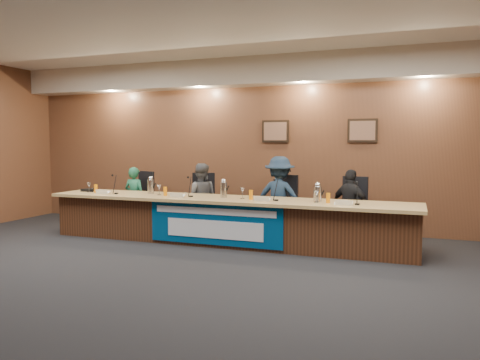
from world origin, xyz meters
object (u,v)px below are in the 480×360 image
object	(u,v)px
panelist_a	(135,197)
panelist_d	(351,207)
carafe_right	(318,194)
office_chair_d	(351,213)
panelist_c	(279,198)
carafe_mid	(224,190)
office_chair_a	(138,202)
speakerphone	(89,190)
banner	(214,224)
office_chair_b	(203,206)
panelist_b	(201,198)
carafe_left	(151,187)
dais_body	(225,222)
office_chair_c	(281,210)

from	to	relation	value
panelist_a	panelist_d	size ratio (longest dim) A/B	0.97
carafe_right	office_chair_d	bearing A→B (deg)	62.34
panelist_c	office_chair_d	size ratio (longest dim) A/B	2.93
panelist_c	panelist_d	size ratio (longest dim) A/B	1.16
panelist_d	carafe_mid	xyz separation A→B (m)	(-1.93, -0.70, 0.27)
office_chair_a	carafe_right	bearing A→B (deg)	7.66
panelist_a	panelist_d	world-z (taller)	panelist_d
panelist_c	carafe_mid	xyz separation A→B (m)	(-0.74, -0.70, 0.17)
panelist_c	office_chair_a	bearing A→B (deg)	-0.78
panelist_a	panelist_c	bearing A→B (deg)	-178.61
carafe_mid	panelist_a	bearing A→B (deg)	161.81
panelist_a	speakerphone	xyz separation A→B (m)	(-0.52, -0.68, 0.19)
carafe_mid	speakerphone	bearing A→B (deg)	179.40
banner	office_chair_b	distance (m)	1.42
panelist_a	panelist_b	xyz separation A→B (m)	(1.40, 0.00, 0.05)
panelist_d	office_chair_a	distance (m)	4.08
office_chair_a	office_chair_d	bearing A→B (deg)	19.68
carafe_left	carafe_mid	size ratio (longest dim) A/B	0.98
carafe_left	speakerphone	world-z (taller)	carafe_left
dais_body	office_chair_a	distance (m)	2.29
carafe_right	office_chair_c	bearing A→B (deg)	135.12
banner	office_chair_a	world-z (taller)	banner
panelist_a	panelist_b	distance (m)	1.40
panelist_d	carafe_mid	size ratio (longest dim) A/B	4.80
dais_body	panelist_d	bearing A→B (deg)	19.65
carafe_mid	carafe_right	world-z (taller)	carafe_mid
panelist_b	dais_body	bearing A→B (deg)	118.97
banner	office_chair_c	xyz separation A→B (m)	(0.73, 1.20, 0.10)
panelist_a	office_chair_b	size ratio (longest dim) A/B	2.44
dais_body	office_chair_d	size ratio (longest dim) A/B	12.50
banner	panelist_d	world-z (taller)	panelist_d
panelist_a	office_chair_b	bearing A→B (deg)	-174.51
office_chair_d	speakerphone	distance (m)	4.67
panelist_a	panelist_b	bearing A→B (deg)	-178.61
panelist_a	panelist_c	world-z (taller)	panelist_c
banner	carafe_left	distance (m)	1.56
speakerphone	banner	bearing A→B (deg)	-9.09
office_chair_b	office_chair_c	world-z (taller)	same
office_chair_b	speakerphone	xyz separation A→B (m)	(-1.91, -0.78, 0.30)
banner	carafe_left	world-z (taller)	carafe_left
dais_body	carafe_mid	xyz separation A→B (m)	(-0.01, -0.02, 0.53)
panelist_c	carafe_left	world-z (taller)	panelist_c
office_chair_a	speakerphone	bearing A→B (deg)	-103.93
banner	carafe_right	bearing A→B (deg)	15.55
speakerphone	panelist_a	bearing A→B (deg)	52.66
office_chair_d	speakerphone	world-z (taller)	speakerphone
office_chair_c	carafe_mid	size ratio (longest dim) A/B	1.91
panelist_d	speakerphone	size ratio (longest dim) A/B	3.78
carafe_left	carafe_right	size ratio (longest dim) A/B	1.09
panelist_c	panelist_b	bearing A→B (deg)	1.21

